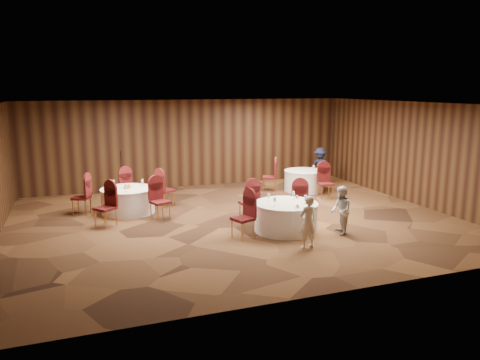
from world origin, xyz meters
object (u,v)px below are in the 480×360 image
object	(u,v)px
table_main	(286,217)
table_right	(304,180)
table_left	(128,200)
woman_a	(308,222)
woman_b	(341,210)
man_c	(320,166)
mic_stand	(122,186)

from	to	relation	value
table_main	table_right	world-z (taller)	same
table_left	woman_a	distance (m)	5.73
woman_a	woman_b	world-z (taller)	woman_a
man_c	mic_stand	bearing A→B (deg)	-124.18
table_right	woman_a	xyz separation A→B (m)	(-2.77, -5.44, 0.24)
mic_stand	woman_a	distance (m)	7.14
table_right	woman_b	world-z (taller)	woman_b
table_main	mic_stand	distance (m)	6.05
table_left	man_c	world-z (taller)	man_c
table_right	man_c	bearing A→B (deg)	35.93
table_left	mic_stand	bearing A→B (deg)	89.23
table_main	woman_a	bearing A→B (deg)	-94.05
table_left	mic_stand	size ratio (longest dim) A/B	0.96
mic_stand	woman_b	distance (m)	7.34
woman_a	table_right	bearing A→B (deg)	-125.79
table_main	mic_stand	xyz separation A→B (m)	(-3.58, 4.88, 0.10)
woman_a	man_c	distance (m)	7.32
mic_stand	man_c	world-z (taller)	mic_stand
table_main	table_left	distance (m)	4.80
table_right	woman_a	world-z (taller)	woman_a
table_left	woman_a	bearing A→B (deg)	-52.25
mic_stand	woman_a	size ratio (longest dim) A/B	1.32
table_left	man_c	bearing A→B (deg)	12.98
table_main	table_left	size ratio (longest dim) A/B	1.05
table_right	man_c	size ratio (longest dim) A/B	1.00
table_right	woman_a	distance (m)	6.10
table_main	woman_a	distance (m)	1.37
table_main	mic_stand	size ratio (longest dim) A/B	1.01
table_main	woman_a	world-z (taller)	woman_a
table_right	mic_stand	world-z (taller)	mic_stand
woman_b	man_c	size ratio (longest dim) A/B	0.87
table_right	mic_stand	size ratio (longest dim) A/B	0.87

